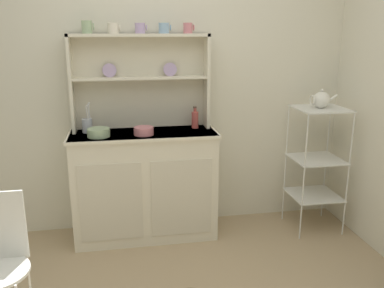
{
  "coord_description": "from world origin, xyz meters",
  "views": [
    {
      "loc": [
        -0.34,
        -1.83,
        1.67
      ],
      "look_at": [
        0.19,
        1.12,
        0.85
      ],
      "focal_mm": 38.5,
      "sensor_mm": 36.0,
      "label": 1
    }
  ],
  "objects_px": {
    "cup_sage_0": "(87,27)",
    "utensil_jar": "(87,125)",
    "bakers_rack": "(317,154)",
    "hutch_cabinet": "(145,184)",
    "porcelain_teapot": "(321,100)",
    "hutch_shelf_unit": "(140,75)",
    "jam_bottle": "(195,119)",
    "bowl_mixing_large": "(99,133)"
  },
  "relations": [
    {
      "from": "cup_sage_0",
      "to": "utensil_jar",
      "type": "xyz_separation_m",
      "value": [
        -0.04,
        -0.05,
        -0.75
      ]
    },
    {
      "from": "bakers_rack",
      "to": "utensil_jar",
      "type": "height_order",
      "value": "utensil_jar"
    },
    {
      "from": "hutch_cabinet",
      "to": "porcelain_teapot",
      "type": "xyz_separation_m",
      "value": [
        1.45,
        -0.11,
        0.67
      ]
    },
    {
      "from": "hutch_cabinet",
      "to": "cup_sage_0",
      "type": "distance_m",
      "value": 1.31
    },
    {
      "from": "hutch_shelf_unit",
      "to": "hutch_cabinet",
      "type": "bearing_deg",
      "value": -90.0
    },
    {
      "from": "porcelain_teapot",
      "to": "hutch_shelf_unit",
      "type": "bearing_deg",
      "value": 169.33
    },
    {
      "from": "hutch_cabinet",
      "to": "utensil_jar",
      "type": "distance_m",
      "value": 0.66
    },
    {
      "from": "hutch_shelf_unit",
      "to": "bakers_rack",
      "type": "xyz_separation_m",
      "value": [
        1.45,
        -0.27,
        -0.66
      ]
    },
    {
      "from": "hutch_cabinet",
      "to": "jam_bottle",
      "type": "distance_m",
      "value": 0.68
    },
    {
      "from": "bakers_rack",
      "to": "cup_sage_0",
      "type": "bearing_deg",
      "value": 172.9
    },
    {
      "from": "hutch_shelf_unit",
      "to": "porcelain_teapot",
      "type": "distance_m",
      "value": 1.49
    },
    {
      "from": "bowl_mixing_large",
      "to": "jam_bottle",
      "type": "height_order",
      "value": "jam_bottle"
    },
    {
      "from": "hutch_cabinet",
      "to": "bakers_rack",
      "type": "bearing_deg",
      "value": -4.21
    },
    {
      "from": "jam_bottle",
      "to": "porcelain_teapot",
      "type": "relative_size",
      "value": 0.8
    },
    {
      "from": "hutch_cabinet",
      "to": "bowl_mixing_large",
      "type": "relative_size",
      "value": 6.82
    },
    {
      "from": "hutch_cabinet",
      "to": "utensil_jar",
      "type": "xyz_separation_m",
      "value": [
        -0.43,
        0.08,
        0.5
      ]
    },
    {
      "from": "utensil_jar",
      "to": "bakers_rack",
      "type": "bearing_deg",
      "value": -5.58
    },
    {
      "from": "hutch_cabinet",
      "to": "bakers_rack",
      "type": "distance_m",
      "value": 1.47
    },
    {
      "from": "bakers_rack",
      "to": "jam_bottle",
      "type": "bearing_deg",
      "value": 169.22
    },
    {
      "from": "hutch_cabinet",
      "to": "hutch_shelf_unit",
      "type": "relative_size",
      "value": 1.07
    },
    {
      "from": "utensil_jar",
      "to": "porcelain_teapot",
      "type": "bearing_deg",
      "value": -5.59
    },
    {
      "from": "hutch_shelf_unit",
      "to": "porcelain_teapot",
      "type": "bearing_deg",
      "value": -10.67
    },
    {
      "from": "bakers_rack",
      "to": "porcelain_teapot",
      "type": "bearing_deg",
      "value": -180.0
    },
    {
      "from": "cup_sage_0",
      "to": "bowl_mixing_large",
      "type": "xyz_separation_m",
      "value": [
        0.05,
        -0.2,
        -0.78
      ]
    },
    {
      "from": "bakers_rack",
      "to": "utensil_jar",
      "type": "distance_m",
      "value": 1.91
    },
    {
      "from": "cup_sage_0",
      "to": "utensil_jar",
      "type": "bearing_deg",
      "value": -134.64
    },
    {
      "from": "bakers_rack",
      "to": "cup_sage_0",
      "type": "distance_m",
      "value": 2.12
    },
    {
      "from": "hutch_cabinet",
      "to": "cup_sage_0",
      "type": "bearing_deg",
      "value": 162.57
    },
    {
      "from": "cup_sage_0",
      "to": "porcelain_teapot",
      "type": "height_order",
      "value": "cup_sage_0"
    },
    {
      "from": "hutch_shelf_unit",
      "to": "bakers_rack",
      "type": "relative_size",
      "value": 1.03
    },
    {
      "from": "jam_bottle",
      "to": "bakers_rack",
      "type": "bearing_deg",
      "value": -10.78
    },
    {
      "from": "jam_bottle",
      "to": "utensil_jar",
      "type": "bearing_deg",
      "value": -179.41
    },
    {
      "from": "jam_bottle",
      "to": "porcelain_teapot",
      "type": "bearing_deg",
      "value": -10.8
    },
    {
      "from": "hutch_cabinet",
      "to": "bakers_rack",
      "type": "relative_size",
      "value": 1.1
    },
    {
      "from": "jam_bottle",
      "to": "bowl_mixing_large",
      "type": "bearing_deg",
      "value": -168.41
    },
    {
      "from": "bakers_rack",
      "to": "jam_bottle",
      "type": "distance_m",
      "value": 1.07
    },
    {
      "from": "hutch_shelf_unit",
      "to": "cup_sage_0",
      "type": "xyz_separation_m",
      "value": [
        -0.39,
        -0.04,
        0.37
      ]
    },
    {
      "from": "bakers_rack",
      "to": "jam_bottle",
      "type": "xyz_separation_m",
      "value": [
        -1.01,
        0.19,
        0.3
      ]
    },
    {
      "from": "hutch_cabinet",
      "to": "cup_sage_0",
      "type": "relative_size",
      "value": 12.44
    },
    {
      "from": "hutch_cabinet",
      "to": "porcelain_teapot",
      "type": "distance_m",
      "value": 1.6
    },
    {
      "from": "hutch_cabinet",
      "to": "jam_bottle",
      "type": "relative_size",
      "value": 6.51
    },
    {
      "from": "jam_bottle",
      "to": "utensil_jar",
      "type": "xyz_separation_m",
      "value": [
        -0.87,
        -0.01,
        -0.01
      ]
    }
  ]
}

